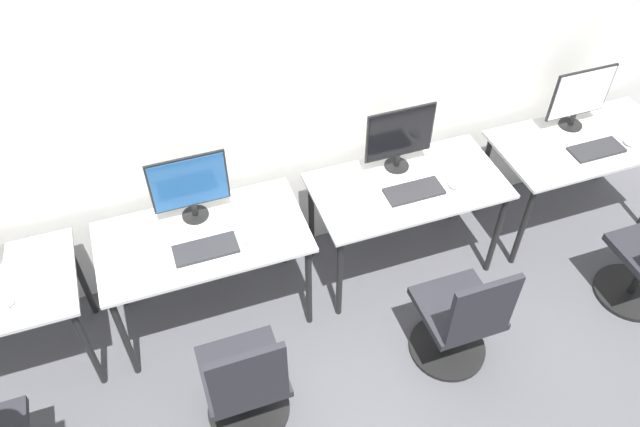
{
  "coord_description": "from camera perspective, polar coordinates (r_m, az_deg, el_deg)",
  "views": [
    {
      "loc": [
        -0.82,
        -2.2,
        3.43
      ],
      "look_at": [
        0.0,
        0.13,
        0.9
      ],
      "focal_mm": 35.0,
      "sensor_mm": 36.0,
      "label": 1
    }
  ],
  "objects": [
    {
      "name": "desk_far_right",
      "position": [
        4.68,
        22.8,
        5.38
      ],
      "size": [
        1.22,
        0.65,
        0.75
      ],
      "color": "silver",
      "rests_on": "ground_plane"
    },
    {
      "name": "mouse_right",
      "position": [
        4.0,
        12.07,
        2.63
      ],
      "size": [
        0.06,
        0.09,
        0.03
      ],
      "color": "silver",
      "rests_on": "desk_right"
    },
    {
      "name": "monitor_right",
      "position": [
        3.94,
        7.31,
        6.98
      ],
      "size": [
        0.45,
        0.16,
        0.45
      ],
      "color": "black",
      "rests_on": "desk_right"
    },
    {
      "name": "office_chair_right",
      "position": [
        3.8,
        12.68,
        -9.62
      ],
      "size": [
        0.48,
        0.48,
        0.9
      ],
      "color": "black",
      "rests_on": "ground_plane"
    },
    {
      "name": "desk_left",
      "position": [
        3.75,
        -10.58,
        -2.91
      ],
      "size": [
        1.22,
        0.65,
        0.75
      ],
      "color": "silver",
      "rests_on": "ground_plane"
    },
    {
      "name": "keyboard_right",
      "position": [
        3.92,
        8.59,
        2.02
      ],
      "size": [
        0.37,
        0.16,
        0.02
      ],
      "color": "#262628",
      "rests_on": "desk_right"
    },
    {
      "name": "wall_back",
      "position": [
        3.69,
        -3.39,
        12.24
      ],
      "size": [
        12.0,
        0.05,
        2.8
      ],
      "color": "silver",
      "rests_on": "ground_plane"
    },
    {
      "name": "mouse_left",
      "position": [
        3.61,
        -6.61,
        -2.31
      ],
      "size": [
        0.06,
        0.09,
        0.03
      ],
      "color": "silver",
      "rests_on": "desk_left"
    },
    {
      "name": "ground_plane",
      "position": [
        4.16,
        0.6,
        -9.9
      ],
      "size": [
        20.0,
        20.0,
        0.0
      ],
      "primitive_type": "plane",
      "color": "#4C4C51"
    },
    {
      "name": "office_chair_left",
      "position": [
        3.52,
        -6.77,
        -15.37
      ],
      "size": [
        0.48,
        0.48,
        0.9
      ],
      "color": "black",
      "rests_on": "ground_plane"
    },
    {
      "name": "keyboard_left",
      "position": [
        3.6,
        -10.4,
        -3.23
      ],
      "size": [
        0.37,
        0.16,
        0.02
      ],
      "color": "#262628",
      "rests_on": "desk_left"
    },
    {
      "name": "mouse_far_left",
      "position": [
        3.69,
        -26.58,
        -7.15
      ],
      "size": [
        0.06,
        0.09,
        0.03
      ],
      "color": "silver",
      "rests_on": "desk_far_left"
    },
    {
      "name": "desk_right",
      "position": [
        4.03,
        7.98,
        1.77
      ],
      "size": [
        1.22,
        0.65,
        0.75
      ],
      "color": "silver",
      "rests_on": "ground_plane"
    },
    {
      "name": "keyboard_far_right",
      "position": [
        4.56,
        23.95,
        5.36
      ],
      "size": [
        0.37,
        0.16,
        0.02
      ],
      "color": "#262628",
      "rests_on": "desk_far_right"
    },
    {
      "name": "mouse_far_right",
      "position": [
        4.71,
        26.39,
        5.85
      ],
      "size": [
        0.06,
        0.09,
        0.03
      ],
      "color": "silver",
      "rests_on": "desk_far_right"
    },
    {
      "name": "monitor_left",
      "position": [
        3.65,
        -11.84,
        2.5
      ],
      "size": [
        0.45,
        0.16,
        0.45
      ],
      "color": "black",
      "rests_on": "desk_left"
    },
    {
      "name": "monitor_far_right",
      "position": [
        4.6,
        22.7,
        9.85
      ],
      "size": [
        0.45,
        0.16,
        0.45
      ],
      "color": "black",
      "rests_on": "desk_far_right"
    }
  ]
}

